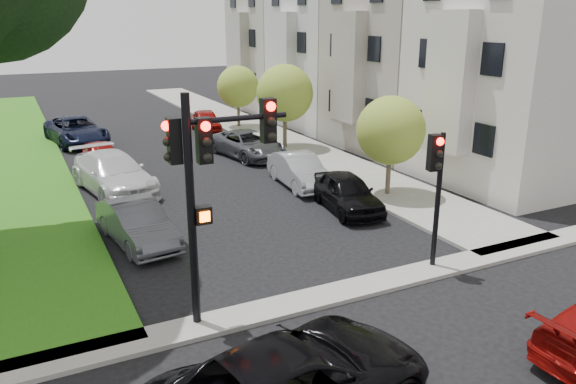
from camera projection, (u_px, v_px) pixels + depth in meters
name	position (u px, v px, depth m)	size (l,w,h in m)	color
ground	(384.00, 331.00, 13.06)	(140.00, 140.00, 0.00)	black
sidewalk_right	(251.00, 128.00, 36.41)	(3.50, 44.00, 0.12)	slate
sidewalk_cross	(339.00, 293.00, 14.75)	(60.00, 1.00, 0.12)	slate
house_a	(526.00, 18.00, 23.10)	(7.70, 7.55, 15.97)	#B2ACA1
house_b	(411.00, 17.00, 29.50)	(7.70, 7.55, 15.97)	#B9AB9A
house_c	(337.00, 17.00, 35.91)	(7.70, 7.55, 15.97)	#B4B2AF
house_d	(285.00, 17.00, 42.31)	(7.70, 7.55, 15.97)	gray
small_tree_a	(391.00, 130.00, 22.04)	(2.72, 2.72, 4.08)	#4E4435
small_tree_b	(285.00, 93.00, 30.01)	(3.07, 3.07, 4.60)	#4E4435
small_tree_c	(238.00, 87.00, 35.97)	(2.67, 2.67, 4.01)	#4E4435
traffic_signal_main	(207.00, 169.00, 12.40)	(2.68, 0.69, 5.50)	black
traffic_signal_secondary	(436.00, 177.00, 15.44)	(0.54, 0.43, 4.01)	black
car_cross_near	(293.00, 382.00, 10.04)	(2.54, 5.52, 1.53)	black
car_parked_0	(347.00, 192.00, 21.02)	(1.65, 4.11, 1.40)	black
car_parked_1	(299.00, 170.00, 24.01)	(1.47, 4.22, 1.39)	#999BA0
car_parked_2	(248.00, 144.00, 28.96)	(2.26, 4.90, 1.36)	#3F4247
car_parked_3	(206.00, 121.00, 35.27)	(1.62, 4.03, 1.37)	maroon
car_parked_5	(137.00, 223.00, 17.90)	(1.47, 4.20, 1.38)	#3F4247
car_parked_6	(113.00, 173.00, 23.19)	(2.25, 5.52, 1.60)	silver
car_parked_7	(102.00, 155.00, 26.83)	(1.50, 3.73, 1.27)	maroon
car_parked_8	(76.00, 131.00, 31.95)	(2.56, 5.55, 1.54)	black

